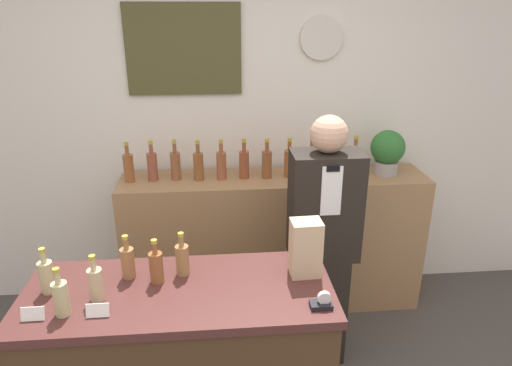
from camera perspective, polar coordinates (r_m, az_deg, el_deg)
name	(u,v)px	position (r m, az deg, el deg)	size (l,w,h in m)	color
back_wall	(237,118)	(3.27, -2.37, 8.11)	(5.20, 0.09, 2.70)	silver
back_shelf	(274,242)	(3.34, 2.21, -7.35)	(2.11, 0.42, 1.00)	#9E754C
shopkeeper	(322,247)	(2.73, 8.30, -7.87)	(0.40, 0.25, 1.57)	black
potted_plant	(387,151)	(3.26, 16.11, 3.91)	(0.23, 0.23, 0.31)	#9E998E
paper_bag	(306,248)	(2.09, 6.22, -8.08)	(0.14, 0.11, 0.27)	tan
tape_dispenser	(322,302)	(1.94, 8.26, -14.55)	(0.09, 0.06, 0.07)	black
price_card_left	(33,314)	(2.05, -26.14, -14.48)	(0.09, 0.02, 0.06)	white
price_card_right	(98,310)	(1.97, -19.20, -14.82)	(0.09, 0.02, 0.06)	white
counter_bottle_0	(47,276)	(2.17, -24.71, -10.49)	(0.06, 0.06, 0.21)	tan
counter_bottle_1	(61,297)	(2.01, -23.20, -13.00)	(0.06, 0.06, 0.21)	tan
counter_bottle_2	(96,283)	(2.04, -19.39, -11.74)	(0.06, 0.06, 0.21)	tan
counter_bottle_3	(128,262)	(2.16, -15.73, -9.46)	(0.06, 0.06, 0.21)	#96663D
counter_bottle_4	(156,266)	(2.09, -12.36, -10.13)	(0.06, 0.06, 0.21)	brown
counter_bottle_5	(182,259)	(2.13, -9.19, -9.32)	(0.06, 0.06, 0.21)	olive
shelf_bottle_0	(129,167)	(3.13, -15.64, 1.94)	(0.07, 0.07, 0.28)	brown
shelf_bottle_1	(152,166)	(3.12, -12.83, 2.13)	(0.07, 0.07, 0.28)	brown
shelf_bottle_2	(176,165)	(3.10, -10.02, 2.25)	(0.07, 0.07, 0.28)	brown
shelf_bottle_3	(198,165)	(3.07, -7.20, 2.21)	(0.07, 0.07, 0.28)	brown
shelf_bottle_4	(221,165)	(3.07, -4.34, 2.32)	(0.07, 0.07, 0.28)	brown
shelf_bottle_5	(244,164)	(3.08, -1.50, 2.45)	(0.07, 0.07, 0.28)	brown
shelf_bottle_6	(267,163)	(3.09, 1.36, 2.48)	(0.07, 0.07, 0.28)	brown
shelf_bottle_7	(289,162)	(3.11, 4.15, 2.59)	(0.07, 0.07, 0.28)	brown
shelf_bottle_8	(311,162)	(3.14, 6.91, 2.66)	(0.07, 0.07, 0.28)	brown
shelf_bottle_9	(334,162)	(3.16, 9.70, 2.62)	(0.07, 0.07, 0.28)	brown
shelf_bottle_10	(354,160)	(3.23, 12.20, 2.85)	(0.07, 0.07, 0.28)	brown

